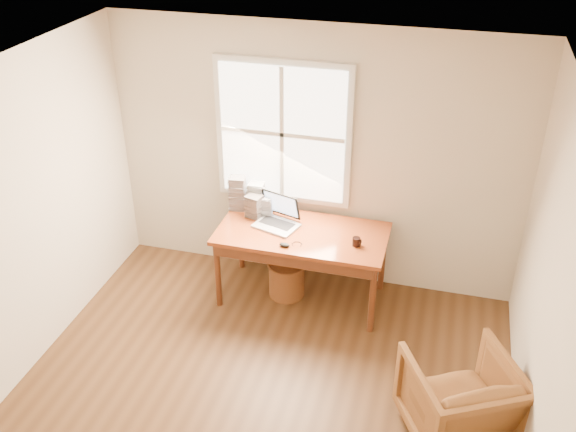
# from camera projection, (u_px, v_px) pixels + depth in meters

# --- Properties ---
(room_shell) EXTENTS (4.04, 4.54, 2.64)m
(room_shell) POSITION_uv_depth(u_px,v_px,m) (242.00, 282.00, 4.38)
(room_shell) COLOR #51341C
(room_shell) RESTS_ON ground
(desk) EXTENTS (1.60, 0.80, 0.04)m
(desk) POSITION_uv_depth(u_px,v_px,m) (302.00, 234.00, 6.03)
(desk) COLOR brown
(desk) RESTS_ON room_shell
(armchair) EXTENTS (1.02, 1.03, 0.70)m
(armchair) POSITION_uv_depth(u_px,v_px,m) (460.00, 400.00, 4.74)
(armchair) COLOR brown
(armchair) RESTS_ON room_shell
(wicker_stool) EXTENTS (0.41, 0.41, 0.35)m
(wicker_stool) POSITION_uv_depth(u_px,v_px,m) (287.00, 279.00, 6.34)
(wicker_stool) COLOR brown
(wicker_stool) RESTS_ON room_shell
(laptop) EXTENTS (0.47, 0.48, 0.28)m
(laptop) POSITION_uv_depth(u_px,v_px,m) (276.00, 214.00, 6.04)
(laptop) COLOR silver
(laptop) RESTS_ON desk
(mouse) EXTENTS (0.11, 0.07, 0.03)m
(mouse) POSITION_uv_depth(u_px,v_px,m) (285.00, 245.00, 5.80)
(mouse) COLOR black
(mouse) RESTS_ON desk
(coffee_mug) EXTENTS (0.08, 0.08, 0.08)m
(coffee_mug) POSITION_uv_depth(u_px,v_px,m) (356.00, 242.00, 5.80)
(coffee_mug) COLOR black
(coffee_mug) RESTS_ON desk
(cd_stack_a) EXTENTS (0.15, 0.14, 0.30)m
(cd_stack_a) POSITION_uv_depth(u_px,v_px,m) (257.00, 197.00, 6.31)
(cd_stack_a) COLOR #B4BBC0
(cd_stack_a) RESTS_ON desk
(cd_stack_b) EXTENTS (0.18, 0.16, 0.23)m
(cd_stack_b) POSITION_uv_depth(u_px,v_px,m) (254.00, 206.00, 6.22)
(cd_stack_b) COLOR #25262A
(cd_stack_b) RESTS_ON desk
(cd_stack_c) EXTENTS (0.17, 0.16, 0.35)m
(cd_stack_c) POSITION_uv_depth(u_px,v_px,m) (237.00, 193.00, 6.33)
(cd_stack_c) COLOR #9B9CA8
(cd_stack_c) RESTS_ON desk
(cd_stack_d) EXTENTS (0.18, 0.16, 0.20)m
(cd_stack_d) POSITION_uv_depth(u_px,v_px,m) (264.00, 205.00, 6.26)
(cd_stack_d) COLOR silver
(cd_stack_d) RESTS_ON desk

